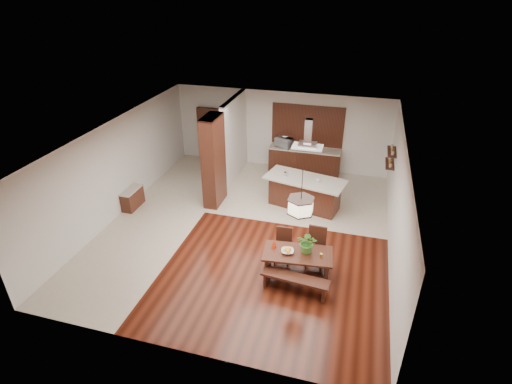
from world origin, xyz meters
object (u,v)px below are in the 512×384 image
(island_cup, at_px, (318,180))
(microwave, at_px, (284,142))
(hallway_console, at_px, (133,198))
(dining_bench, at_px, (295,284))
(dining_chair_right, at_px, (315,248))
(foliage_plant, at_px, (308,243))
(range_hood, at_px, (308,134))
(dining_chair_left, at_px, (283,246))
(kitchen_island, at_px, (304,192))
(fruit_bowl, at_px, (287,251))
(pendant_lantern, at_px, (301,196))
(dining_table, at_px, (297,259))

(island_cup, relative_size, microwave, 0.19)
(hallway_console, height_order, dining_bench, hallway_console)
(dining_chair_right, distance_m, foliage_plant, 0.65)
(foliage_plant, height_order, range_hood, range_hood)
(hallway_console, xyz_separation_m, dining_chair_left, (5.15, -1.41, 0.15))
(dining_bench, relative_size, foliage_plant, 2.91)
(foliage_plant, distance_m, range_hood, 3.64)
(hallway_console, bearing_deg, dining_chair_left, -15.27)
(dining_chair_left, distance_m, kitchen_island, 2.89)
(dining_chair_right, bearing_deg, foliage_plant, -106.84)
(foliage_plant, xyz_separation_m, microwave, (-1.80, 5.73, 0.16))
(kitchen_island, relative_size, island_cup, 23.09)
(dining_chair_left, distance_m, foliage_plant, 0.91)
(island_cup, bearing_deg, dining_bench, -89.49)
(fruit_bowl, xyz_separation_m, microwave, (-1.35, 5.88, 0.39))
(kitchen_island, distance_m, island_cup, 0.68)
(pendant_lantern, distance_m, island_cup, 3.46)
(dining_table, distance_m, dining_chair_right, 0.65)
(range_hood, distance_m, microwave, 3.06)
(dining_chair_left, bearing_deg, dining_bench, -66.36)
(hallway_console, distance_m, foliage_plant, 6.12)
(pendant_lantern, bearing_deg, range_hood, 96.50)
(dining_bench, bearing_deg, dining_chair_right, 75.24)
(dining_chair_left, xyz_separation_m, microwave, (-1.13, 5.37, 0.65))
(pendant_lantern, relative_size, foliage_plant, 2.40)
(dining_chair_right, bearing_deg, range_hood, 106.40)
(island_cup, height_order, microwave, microwave)
(hallway_console, relative_size, foliage_plant, 1.61)
(dining_chair_left, relative_size, microwave, 1.53)
(dining_chair_right, height_order, island_cup, island_cup)
(fruit_bowl, distance_m, range_hood, 3.83)
(dining_chair_left, height_order, kitchen_island, kitchen_island)
(range_hood, bearing_deg, foliage_plant, -79.73)
(dining_chair_right, relative_size, foliage_plant, 1.90)
(dining_bench, height_order, microwave, microwave)
(dining_bench, height_order, dining_chair_left, dining_chair_left)
(dining_bench, bearing_deg, foliage_plant, 77.75)
(dining_chair_left, relative_size, foliage_plant, 1.70)
(fruit_bowl, bearing_deg, microwave, 102.93)
(kitchen_island, bearing_deg, dining_table, -70.96)
(dining_chair_right, bearing_deg, island_cup, 98.67)
(pendant_lantern, bearing_deg, dining_bench, -84.20)
(hallway_console, relative_size, microwave, 1.46)
(kitchen_island, xyz_separation_m, range_hood, (0.00, 0.00, 1.94))
(dining_chair_right, distance_m, range_hood, 3.50)
(dining_chair_left, bearing_deg, pendant_lantern, -47.62)
(dining_bench, distance_m, dining_chair_right, 1.21)
(dining_chair_right, relative_size, pendant_lantern, 0.79)
(range_hood, bearing_deg, dining_chair_right, -75.24)
(pendant_lantern, distance_m, kitchen_island, 3.79)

